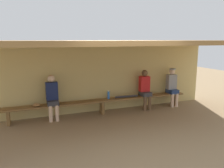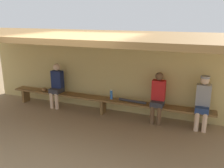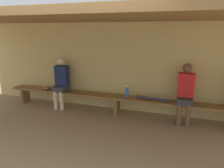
{
  "view_description": "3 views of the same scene",
  "coord_description": "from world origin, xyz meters",
  "px_view_note": "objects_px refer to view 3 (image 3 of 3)",
  "views": [
    {
      "loc": [
        -2.22,
        -5.17,
        2.34
      ],
      "look_at": [
        0.22,
        1.21,
        1.02
      ],
      "focal_mm": 36.83,
      "sensor_mm": 36.0,
      "label": 1
    },
    {
      "loc": [
        2.59,
        -4.38,
        2.72
      ],
      "look_at": [
        0.37,
        1.3,
        0.98
      ],
      "focal_mm": 38.72,
      "sensor_mm": 36.0,
      "label": 2
    },
    {
      "loc": [
        1.36,
        -2.94,
        2.02
      ],
      "look_at": [
        -0.0,
        1.18,
        0.86
      ],
      "focal_mm": 32.65,
      "sensor_mm": 36.0,
      "label": 3
    }
  ],
  "objects_px": {
    "bench": "(117,99)",
    "water_bottle_green": "(127,92)",
    "baseball_glove_worn": "(47,88)",
    "player_with_sunglasses": "(61,81)",
    "player_in_blue": "(185,91)",
    "baseball_bat": "(153,99)"
  },
  "relations": [
    {
      "from": "bench",
      "to": "water_bottle_green",
      "type": "bearing_deg",
      "value": 9.46
    },
    {
      "from": "bench",
      "to": "baseball_glove_worn",
      "type": "bearing_deg",
      "value": -179.48
    },
    {
      "from": "bench",
      "to": "player_with_sunglasses",
      "type": "xyz_separation_m",
      "value": [
        -1.53,
        0.0,
        0.34
      ]
    },
    {
      "from": "player_in_blue",
      "to": "water_bottle_green",
      "type": "relative_size",
      "value": 4.97
    },
    {
      "from": "water_bottle_green",
      "to": "baseball_bat",
      "type": "relative_size",
      "value": 0.34
    },
    {
      "from": "water_bottle_green",
      "to": "bench",
      "type": "bearing_deg",
      "value": -170.54
    },
    {
      "from": "player_with_sunglasses",
      "to": "baseball_bat",
      "type": "xyz_separation_m",
      "value": [
        2.39,
        -0.0,
        -0.24
      ]
    },
    {
      "from": "bench",
      "to": "player_in_blue",
      "type": "height_order",
      "value": "player_in_blue"
    },
    {
      "from": "player_with_sunglasses",
      "to": "baseball_glove_worn",
      "type": "bearing_deg",
      "value": -177.34
    },
    {
      "from": "player_with_sunglasses",
      "to": "water_bottle_green",
      "type": "height_order",
      "value": "player_with_sunglasses"
    },
    {
      "from": "bench",
      "to": "baseball_glove_worn",
      "type": "relative_size",
      "value": 25.0
    },
    {
      "from": "baseball_glove_worn",
      "to": "player_in_blue",
      "type": "bearing_deg",
      "value": 43.15
    },
    {
      "from": "baseball_glove_worn",
      "to": "baseball_bat",
      "type": "relative_size",
      "value": 0.31
    },
    {
      "from": "bench",
      "to": "water_bottle_green",
      "type": "distance_m",
      "value": 0.31
    },
    {
      "from": "player_with_sunglasses",
      "to": "bench",
      "type": "bearing_deg",
      "value": -0.12
    },
    {
      "from": "player_in_blue",
      "to": "baseball_glove_worn",
      "type": "height_order",
      "value": "player_in_blue"
    },
    {
      "from": "player_with_sunglasses",
      "to": "player_in_blue",
      "type": "height_order",
      "value": "same"
    },
    {
      "from": "water_bottle_green",
      "to": "baseball_bat",
      "type": "bearing_deg",
      "value": -3.6
    },
    {
      "from": "bench",
      "to": "water_bottle_green",
      "type": "relative_size",
      "value": 22.35
    },
    {
      "from": "player_in_blue",
      "to": "water_bottle_green",
      "type": "xyz_separation_m",
      "value": [
        -1.31,
        0.04,
        -0.14
      ]
    },
    {
      "from": "bench",
      "to": "baseball_bat",
      "type": "relative_size",
      "value": 7.67
    },
    {
      "from": "bench",
      "to": "baseball_glove_worn",
      "type": "xyz_separation_m",
      "value": [
        -1.98,
        -0.02,
        0.12
      ]
    }
  ]
}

